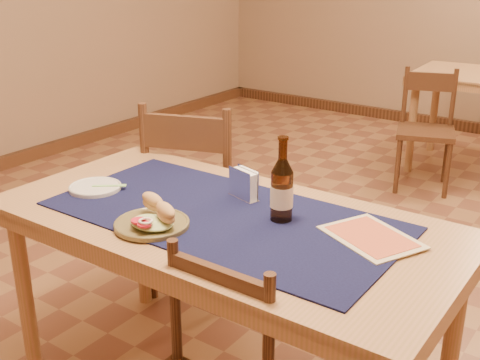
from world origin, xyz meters
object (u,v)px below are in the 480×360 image
Objects in this scene: main_table at (223,238)px; napkin_holder at (244,185)px; chair_main_far at (199,194)px; beer_bottle at (282,190)px; sandwich_plate at (153,220)px.

napkin_holder is (-0.03, 0.16, 0.14)m from main_table.
chair_main_far is 3.42× the size of beer_bottle.
napkin_holder is (0.55, -0.41, 0.30)m from chair_main_far.
napkin_holder is at bearing 75.35° from sandwich_plate.
beer_bottle is at bearing -21.06° from napkin_holder.
beer_bottle is at bearing 24.25° from main_table.
sandwich_plate is at bearing -104.65° from napkin_holder.
chair_main_far is 0.97m from beer_bottle.
beer_bottle is 2.12× the size of napkin_holder.
napkin_holder is (-0.21, 0.08, -0.05)m from beer_bottle.
napkin_holder reaches higher than main_table.
main_table is 0.22m from napkin_holder.
main_table is 6.54× the size of sandwich_plate.
main_table is 11.93× the size of napkin_holder.
chair_main_far reaches higher than main_table.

